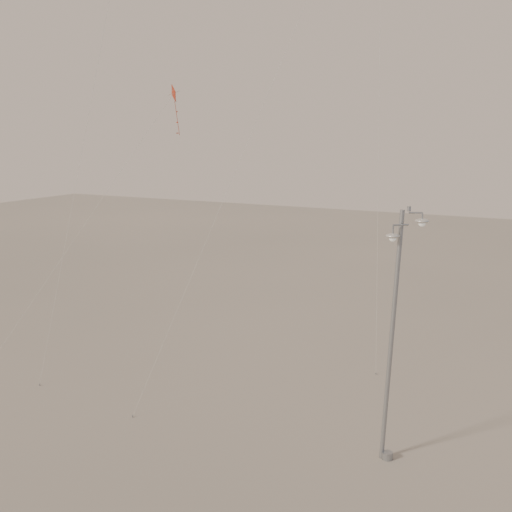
% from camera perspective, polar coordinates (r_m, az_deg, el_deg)
% --- Properties ---
extents(ground, '(160.00, 160.00, 0.00)m').
position_cam_1_polar(ground, '(31.20, -2.84, -14.47)').
color(ground, gray).
rests_on(ground, ground).
extents(street_lamp, '(1.53, 1.11, 10.18)m').
position_cam_1_polar(street_lamp, '(28.03, 11.01, -5.74)').
color(street_lamp, '#95989D').
rests_on(street_lamp, ground).
extents(kite_1, '(4.11, 14.15, 23.49)m').
position_cam_1_polar(kite_1, '(38.48, 2.48, 16.09)').
color(kite_1, '#302928').
rests_on(kite_1, ground).
extents(kite_3, '(7.61, 7.76, 14.91)m').
position_cam_1_polar(kite_3, '(32.57, -10.01, 7.57)').
color(kite_3, '#9E2917').
rests_on(kite_3, ground).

